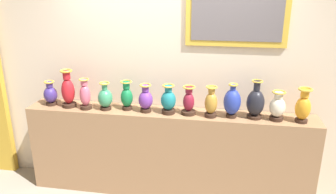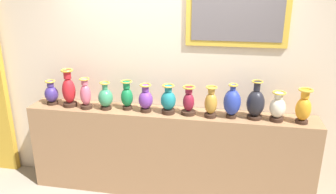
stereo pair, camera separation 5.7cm
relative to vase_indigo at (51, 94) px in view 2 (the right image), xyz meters
name	(u,v)px [view 2 (the right image)]	position (x,y,z in m)	size (l,w,h in m)	color
ground_plane	(168,190)	(1.39, 0.01, -1.16)	(11.79, 11.79, 0.00)	gray
display_shelf	(168,153)	(1.39, 0.01, -0.65)	(3.25, 0.38, 1.03)	#99704C
back_wall	(173,75)	(1.40, 0.26, 0.23)	(5.79, 0.14, 2.77)	beige
vase_indigo	(51,94)	(0.00, 0.00, 0.00)	(0.16, 0.16, 0.29)	#382319
vase_crimson	(69,90)	(0.24, -0.02, 0.06)	(0.16, 0.16, 0.44)	#382319
vase_rose	(86,95)	(0.45, -0.06, 0.03)	(0.13, 0.13, 0.35)	#382319
vase_jade	(106,98)	(0.68, -0.04, 0.01)	(0.16, 0.16, 0.32)	#382319
vase_emerald	(127,96)	(0.92, 0.00, 0.02)	(0.13, 0.13, 0.33)	#382319
vase_violet	(146,99)	(1.15, -0.03, 0.01)	(0.16, 0.16, 0.32)	#382319
vase_teal	(168,101)	(1.40, -0.04, 0.02)	(0.16, 0.16, 0.33)	#382319
vase_burgundy	(189,102)	(1.62, -0.02, 0.01)	(0.16, 0.16, 0.32)	#382319
vase_ochre	(211,103)	(1.87, -0.06, 0.02)	(0.14, 0.14, 0.34)	#382319
vase_cobalt	(232,102)	(2.09, -0.03, 0.04)	(0.18, 0.18, 0.37)	#382319
vase_onyx	(256,103)	(2.33, -0.01, 0.04)	(0.19, 0.19, 0.41)	#382319
vase_ivory	(278,108)	(2.55, -0.03, 0.02)	(0.16, 0.16, 0.32)	#382319
vase_amber	(303,108)	(2.80, -0.04, 0.04)	(0.15, 0.15, 0.37)	#382319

